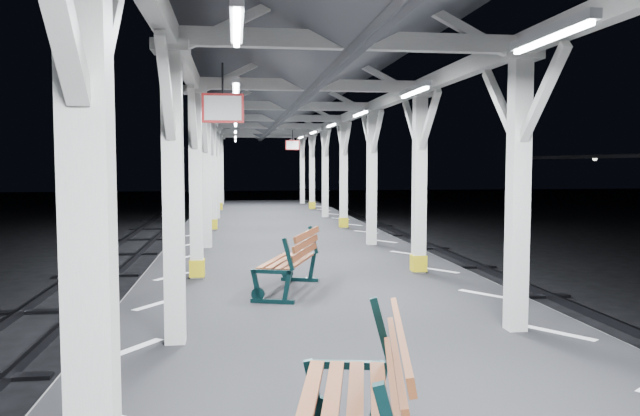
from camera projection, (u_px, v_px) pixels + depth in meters
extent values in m
plane|color=black|center=(327.00, 365.00, 9.28)|extent=(120.00, 120.00, 0.00)
cube|color=black|center=(327.00, 332.00, 9.24)|extent=(6.00, 50.00, 1.00)
cube|color=silver|center=(157.00, 304.00, 8.88)|extent=(1.00, 48.00, 0.01)
cube|color=silver|center=(485.00, 294.00, 9.54)|extent=(1.00, 48.00, 0.01)
cube|color=#2D2D33|center=(11.00, 374.00, 8.68)|extent=(0.08, 60.00, 0.16)
cube|color=#2D2D33|center=(604.00, 348.00, 9.87)|extent=(0.08, 60.00, 0.16)
cube|color=black|center=(636.00, 350.00, 9.95)|extent=(2.20, 0.22, 0.06)
cube|color=silver|center=(89.00, 251.00, 2.90)|extent=(0.22, 0.22, 3.20)
cube|color=silver|center=(107.00, 25.00, 3.36)|extent=(0.10, 0.99, 0.99)
cube|color=silver|center=(173.00, 200.00, 6.85)|extent=(0.22, 0.22, 3.20)
cube|color=silver|center=(171.00, 47.00, 6.73)|extent=(0.40, 0.40, 0.12)
cube|color=silver|center=(176.00, 100.00, 7.31)|extent=(0.10, 0.99, 0.99)
cube|color=silver|center=(166.00, 89.00, 6.22)|extent=(0.10, 0.99, 0.99)
cube|color=silver|center=(196.00, 187.00, 10.80)|extent=(0.22, 0.22, 3.20)
cube|color=silver|center=(195.00, 90.00, 10.68)|extent=(0.40, 0.40, 0.12)
cube|color=gold|center=(197.00, 268.00, 10.90)|extent=(0.26, 0.26, 0.30)
cube|color=silver|center=(197.00, 122.00, 11.26)|extent=(0.10, 0.99, 0.99)
cube|color=silver|center=(193.00, 118.00, 10.18)|extent=(0.10, 0.99, 0.99)
cube|color=silver|center=(206.00, 181.00, 14.76)|extent=(0.22, 0.22, 3.20)
cube|color=silver|center=(206.00, 110.00, 14.64)|extent=(0.40, 0.40, 0.12)
cube|color=silver|center=(207.00, 133.00, 15.22)|extent=(0.10, 0.99, 0.99)
cube|color=silver|center=(205.00, 131.00, 14.13)|extent=(0.10, 0.99, 0.99)
cube|color=silver|center=(213.00, 177.00, 18.71)|extent=(0.22, 0.22, 3.20)
cube|color=silver|center=(212.00, 121.00, 18.59)|extent=(0.40, 0.40, 0.12)
cube|color=gold|center=(213.00, 224.00, 18.81)|extent=(0.26, 0.26, 0.30)
cube|color=silver|center=(213.00, 139.00, 19.17)|extent=(0.10, 0.99, 0.99)
cube|color=silver|center=(211.00, 138.00, 18.08)|extent=(0.10, 0.99, 0.99)
cube|color=silver|center=(216.00, 175.00, 22.66)|extent=(0.22, 0.22, 3.20)
cube|color=silver|center=(216.00, 129.00, 22.54)|extent=(0.40, 0.40, 0.12)
cube|color=silver|center=(217.00, 143.00, 23.12)|extent=(0.10, 0.99, 0.99)
cube|color=silver|center=(216.00, 142.00, 22.04)|extent=(0.10, 0.99, 0.99)
cube|color=silver|center=(219.00, 173.00, 26.62)|extent=(0.22, 0.22, 3.20)
cube|color=silver|center=(219.00, 134.00, 26.50)|extent=(0.40, 0.40, 0.12)
cube|color=gold|center=(220.00, 206.00, 26.72)|extent=(0.26, 0.26, 0.30)
cube|color=silver|center=(219.00, 146.00, 27.08)|extent=(0.10, 0.99, 0.99)
cube|color=silver|center=(219.00, 146.00, 25.99)|extent=(0.10, 0.99, 0.99)
cube|color=silver|center=(221.00, 172.00, 30.57)|extent=(0.22, 0.22, 3.20)
cube|color=silver|center=(221.00, 138.00, 30.45)|extent=(0.40, 0.40, 0.12)
cube|color=silver|center=(221.00, 148.00, 31.03)|extent=(0.10, 0.99, 0.99)
cube|color=silver|center=(221.00, 148.00, 29.94)|extent=(0.10, 0.99, 0.99)
cube|color=silver|center=(518.00, 198.00, 7.39)|extent=(0.22, 0.22, 3.20)
cube|color=silver|center=(521.00, 56.00, 7.27)|extent=(0.40, 0.40, 0.12)
cube|color=silver|center=(500.00, 104.00, 7.85)|extent=(0.10, 0.99, 0.99)
cube|color=silver|center=(543.00, 95.00, 6.76)|extent=(0.10, 0.99, 0.99)
cube|color=silver|center=(419.00, 186.00, 11.34)|extent=(0.22, 0.22, 3.20)
cube|color=silver|center=(420.00, 94.00, 11.22)|extent=(0.40, 0.40, 0.12)
cube|color=gold|center=(418.00, 263.00, 11.44)|extent=(0.26, 0.26, 0.30)
cube|color=silver|center=(412.00, 124.00, 11.80)|extent=(0.10, 0.99, 0.99)
cube|color=silver|center=(429.00, 120.00, 10.71)|extent=(0.10, 0.99, 0.99)
cube|color=silver|center=(372.00, 180.00, 15.29)|extent=(0.22, 0.22, 3.20)
cube|color=silver|center=(372.00, 112.00, 15.18)|extent=(0.40, 0.40, 0.12)
cube|color=silver|center=(367.00, 134.00, 15.75)|extent=(0.10, 0.99, 0.99)
cube|color=silver|center=(377.00, 132.00, 14.67)|extent=(0.10, 0.99, 0.99)
cube|color=silver|center=(344.00, 177.00, 19.25)|extent=(0.22, 0.22, 3.20)
cube|color=silver|center=(344.00, 123.00, 19.13)|extent=(0.40, 0.40, 0.12)
cube|color=gold|center=(344.00, 222.00, 19.35)|extent=(0.26, 0.26, 0.30)
cube|color=silver|center=(341.00, 140.00, 19.71)|extent=(0.10, 0.99, 0.99)
cube|color=silver|center=(347.00, 139.00, 18.62)|extent=(0.10, 0.99, 0.99)
cube|color=silver|center=(325.00, 174.00, 23.20)|extent=(0.22, 0.22, 3.20)
cube|color=silver|center=(325.00, 130.00, 23.08)|extent=(0.40, 0.40, 0.12)
cube|color=silver|center=(323.00, 144.00, 23.66)|extent=(0.10, 0.99, 0.99)
cube|color=silver|center=(327.00, 143.00, 22.57)|extent=(0.10, 0.99, 0.99)
cube|color=silver|center=(312.00, 173.00, 27.15)|extent=(0.22, 0.22, 3.20)
cube|color=silver|center=(312.00, 135.00, 27.04)|extent=(0.40, 0.40, 0.12)
cube|color=gold|center=(312.00, 205.00, 27.25)|extent=(0.26, 0.26, 0.30)
cube|color=silver|center=(311.00, 147.00, 27.62)|extent=(0.10, 0.99, 0.99)
cube|color=silver|center=(314.00, 146.00, 26.53)|extent=(0.10, 0.99, 0.99)
cube|color=silver|center=(302.00, 172.00, 31.11)|extent=(0.22, 0.22, 3.20)
cube|color=silver|center=(302.00, 138.00, 30.99)|extent=(0.40, 0.40, 0.12)
cube|color=silver|center=(301.00, 149.00, 31.57)|extent=(0.10, 0.99, 0.99)
cube|color=silver|center=(303.00, 148.00, 30.48)|extent=(0.10, 0.99, 0.99)
cube|color=silver|center=(185.00, 65.00, 8.70)|extent=(0.18, 48.00, 0.24)
cube|color=silver|center=(460.00, 71.00, 9.24)|extent=(0.18, 48.00, 0.24)
cube|color=silver|center=(353.00, 41.00, 6.99)|extent=(4.20, 0.14, 0.20)
cube|color=silver|center=(310.00, 85.00, 10.94)|extent=(4.20, 0.14, 0.20)
cube|color=silver|center=(290.00, 106.00, 14.90)|extent=(4.20, 0.14, 0.20)
cube|color=silver|center=(279.00, 118.00, 18.85)|extent=(4.20, 0.14, 0.20)
cube|color=silver|center=(271.00, 126.00, 22.80)|extent=(4.20, 0.14, 0.20)
cube|color=silver|center=(266.00, 131.00, 26.76)|extent=(4.20, 0.14, 0.20)
cube|color=silver|center=(262.00, 136.00, 30.71)|extent=(4.20, 0.14, 0.20)
cube|color=silver|center=(327.00, 3.00, 8.90)|extent=(0.16, 48.00, 0.20)
cube|color=#4E5056|center=(235.00, 27.00, 8.75)|extent=(2.80, 49.00, 1.45)
cube|color=#4E5056|center=(415.00, 32.00, 9.10)|extent=(2.80, 49.00, 1.45)
cube|color=silver|center=(237.00, 23.00, 4.86)|extent=(0.10, 1.35, 0.08)
cube|color=white|center=(237.00, 29.00, 4.86)|extent=(0.05, 1.25, 0.05)
cube|color=silver|center=(236.00, 86.00, 8.81)|extent=(0.10, 1.35, 0.08)
cube|color=white|center=(236.00, 89.00, 8.82)|extent=(0.05, 1.25, 0.05)
cube|color=silver|center=(236.00, 110.00, 12.77)|extent=(0.10, 1.35, 0.08)
cube|color=white|center=(236.00, 112.00, 12.77)|extent=(0.05, 1.25, 0.05)
cube|color=silver|center=(236.00, 123.00, 16.72)|extent=(0.10, 1.35, 0.08)
cube|color=white|center=(236.00, 124.00, 16.72)|extent=(0.05, 1.25, 0.05)
cube|color=silver|center=(235.00, 130.00, 20.67)|extent=(0.10, 1.35, 0.08)
cube|color=white|center=(236.00, 132.00, 20.68)|extent=(0.05, 1.25, 0.05)
cube|color=silver|center=(235.00, 136.00, 24.63)|extent=(0.10, 1.35, 0.08)
cube|color=white|center=(235.00, 137.00, 24.63)|extent=(0.05, 1.25, 0.05)
cube|color=silver|center=(235.00, 140.00, 28.58)|extent=(0.10, 1.35, 0.08)
cube|color=white|center=(235.00, 141.00, 28.58)|extent=(0.05, 1.25, 0.05)
cube|color=silver|center=(550.00, 32.00, 5.21)|extent=(0.10, 1.35, 0.08)
cube|color=white|center=(550.00, 38.00, 5.21)|extent=(0.05, 1.25, 0.05)
cube|color=silver|center=(414.00, 89.00, 9.16)|extent=(0.10, 1.35, 0.08)
cube|color=white|center=(414.00, 92.00, 9.17)|extent=(0.05, 1.25, 0.05)
cube|color=silver|center=(360.00, 111.00, 13.12)|extent=(0.10, 1.35, 0.08)
cube|color=white|center=(360.00, 114.00, 13.12)|extent=(0.05, 1.25, 0.05)
cube|color=silver|center=(331.00, 123.00, 17.07)|extent=(0.10, 1.35, 0.08)
cube|color=white|center=(331.00, 125.00, 17.07)|extent=(0.05, 1.25, 0.05)
cube|color=silver|center=(313.00, 131.00, 21.02)|extent=(0.10, 1.35, 0.08)
cube|color=white|center=(313.00, 132.00, 21.03)|extent=(0.05, 1.25, 0.05)
cube|color=silver|center=(301.00, 136.00, 24.98)|extent=(0.10, 1.35, 0.08)
cube|color=white|center=(301.00, 137.00, 24.98)|extent=(0.05, 1.25, 0.05)
cube|color=silver|center=(292.00, 140.00, 28.93)|extent=(0.10, 1.35, 0.08)
cube|color=white|center=(292.00, 141.00, 28.93)|extent=(0.05, 1.25, 0.05)
cylinder|color=black|center=(223.00, 78.00, 7.42)|extent=(0.02, 0.02, 0.36)
cube|color=red|center=(223.00, 108.00, 7.45)|extent=(0.50, 0.03, 0.35)
cube|color=white|center=(223.00, 108.00, 7.45)|extent=(0.44, 0.04, 0.29)
cylinder|color=black|center=(293.00, 135.00, 22.34)|extent=(0.02, 0.02, 0.36)
cube|color=red|center=(293.00, 145.00, 22.37)|extent=(0.50, 0.03, 0.35)
cube|color=white|center=(293.00, 145.00, 22.37)|extent=(0.44, 0.05, 0.29)
cube|color=black|center=(529.00, 189.00, 32.79)|extent=(0.20, 0.20, 3.30)
sphere|color=silver|center=(595.00, 158.00, 26.75)|extent=(0.20, 0.20, 0.20)
sphere|color=silver|center=(530.00, 159.00, 32.68)|extent=(0.20, 0.20, 0.20)
cube|color=black|center=(315.00, 393.00, 4.73)|extent=(0.18, 0.09, 0.53)
cube|color=black|center=(378.00, 395.00, 4.69)|extent=(0.17, 0.09, 0.53)
cube|color=black|center=(382.00, 330.00, 4.66)|extent=(0.19, 0.09, 0.50)
cube|color=brown|center=(307.00, 408.00, 3.80)|extent=(0.46, 1.71, 0.04)
cube|color=brown|center=(331.00, 409.00, 3.79)|extent=(0.46, 1.71, 0.04)
cube|color=brown|center=(355.00, 410.00, 3.78)|extent=(0.46, 1.71, 0.04)
cube|color=brown|center=(380.00, 410.00, 3.77)|extent=(0.46, 1.71, 0.04)
cube|color=brown|center=(393.00, 385.00, 3.75)|extent=(0.41, 1.70, 0.11)
cube|color=brown|center=(397.00, 361.00, 3.74)|extent=(0.41, 1.70, 0.11)
cube|color=brown|center=(401.00, 337.00, 3.73)|extent=(0.41, 1.70, 0.11)
cube|color=black|center=(272.00, 301.00, 8.92)|extent=(0.63, 0.27, 0.06)
cube|color=black|center=(256.00, 286.00, 8.95)|extent=(0.17, 0.10, 0.50)
cube|color=black|center=(287.00, 287.00, 8.86)|extent=(0.16, 0.10, 0.50)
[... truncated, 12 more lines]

